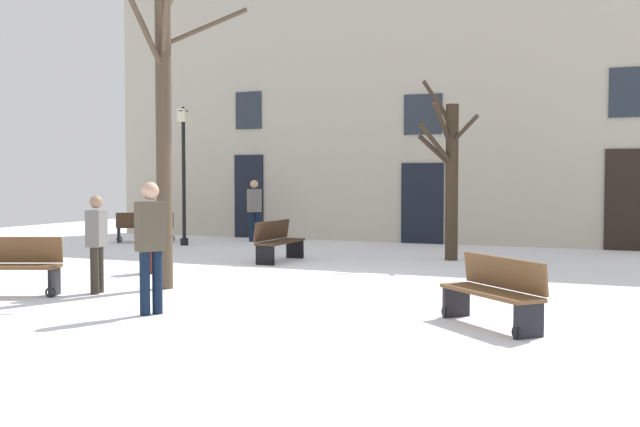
{
  "coord_description": "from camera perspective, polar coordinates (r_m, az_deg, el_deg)",
  "views": [
    {
      "loc": [
        5.73,
        -11.91,
        1.88
      ],
      "look_at": [
        0.0,
        1.8,
        1.17
      ],
      "focal_mm": 42.66,
      "sensor_mm": 36.0,
      "label": 1
    }
  ],
  "objects": [
    {
      "name": "tree_near_facade",
      "position": [
        17.38,
        9.73,
        3.13
      ],
      "size": [
        1.43,
        2.15,
        4.07
      ],
      "color": "#382B1E",
      "rests_on": "ground"
    },
    {
      "name": "ground_plane",
      "position": [
        13.36,
        -3.0,
        -5.35
      ],
      "size": [
        32.16,
        32.16,
        0.0
      ],
      "primitive_type": "plane",
      "color": "white"
    },
    {
      "name": "bench_back_to_back_left",
      "position": [
        9.83,
        12.91,
        -5.71
      ],
      "size": [
        1.49,
        1.44,
        0.88
      ],
      "rotation": [
        0.0,
        0.0,
        5.52
      ],
      "color": "brown",
      "rests_on": "ground"
    },
    {
      "name": "person_strolling",
      "position": [
        12.78,
        -16.41,
        -1.9
      ],
      "size": [
        0.31,
        0.42,
        1.59
      ],
      "rotation": [
        0.0,
        0.0,
        1.84
      ],
      "color": "#2D271E",
      "rests_on": "ground"
    },
    {
      "name": "person_by_shop_door",
      "position": [
        22.22,
        -4.95,
        0.49
      ],
      "size": [
        0.43,
        0.42,
        1.8
      ],
      "rotation": [
        0.0,
        0.0,
        3.92
      ],
      "color": "black",
      "rests_on": "ground"
    },
    {
      "name": "bench_back_to_back_right",
      "position": [
        16.97,
        -3.17,
        -2.07
      ],
      "size": [
        0.5,
        1.71,
        0.91
      ],
      "rotation": [
        0.0,
        0.0,
        1.57
      ],
      "color": "#3D2819",
      "rests_on": "ground"
    },
    {
      "name": "bench_facing_shops",
      "position": [
        13.1,
        -22.47,
        -3.63
      ],
      "size": [
        1.76,
        1.1,
        0.93
      ],
      "rotation": [
        0.0,
        0.0,
        0.39
      ],
      "color": "brown",
      "rests_on": "ground"
    },
    {
      "name": "tree_center",
      "position": [
        13.03,
        -11.62,
        6.87
      ],
      "size": [
        1.43,
        2.3,
        5.45
      ],
      "color": "#4C3D2D",
      "rests_on": "ground"
    },
    {
      "name": "person_crossing_plaza",
      "position": [
        10.6,
        -12.59,
        -1.97
      ],
      "size": [
        0.39,
        0.44,
        1.82
      ],
      "rotation": [
        0.0,
        0.0,
        4.15
      ],
      "color": "black",
      "rests_on": "ground"
    },
    {
      "name": "streetlamp",
      "position": [
        21.21,
        -10.2,
        3.93
      ],
      "size": [
        0.3,
        0.3,
        3.82
      ],
      "color": "black",
      "rests_on": "ground"
    },
    {
      "name": "litter_bin",
      "position": [
        15.26,
        -12.48,
        -2.87
      ],
      "size": [
        0.43,
        0.43,
        0.8
      ],
      "color": "#4C1E19",
      "rests_on": "ground"
    },
    {
      "name": "building_facade",
      "position": [
        22.02,
        7.56,
        8.97
      ],
      "size": [
        20.1,
        0.6,
        8.45
      ],
      "color": "#BCB29E",
      "rests_on": "ground"
    },
    {
      "name": "bench_far_corner",
      "position": [
        22.49,
        -12.97,
        -0.98
      ],
      "size": [
        1.64,
        1.31,
        0.87
      ],
      "rotation": [
        0.0,
        0.0,
        3.72
      ],
      "color": "#3D2819",
      "rests_on": "ground"
    }
  ]
}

